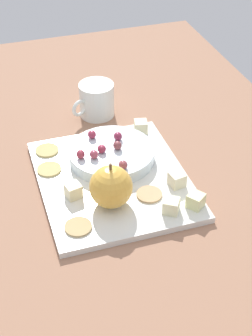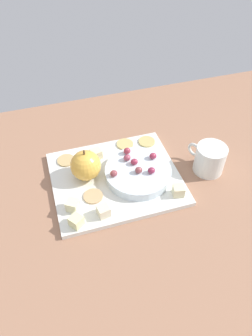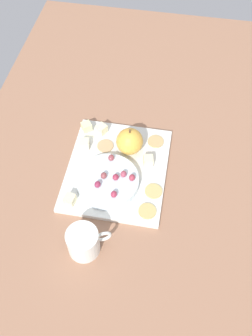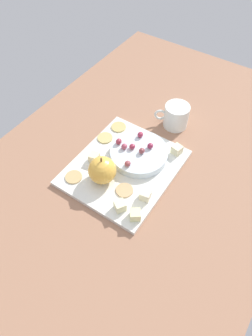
{
  "view_description": "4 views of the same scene",
  "coord_description": "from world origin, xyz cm",
  "px_view_note": "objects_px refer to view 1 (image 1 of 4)",
  "views": [
    {
      "loc": [
        69.12,
        -23.48,
        66.53
      ],
      "look_at": [
        -3.56,
        -0.26,
        6.76
      ],
      "focal_mm": 54.95,
      "sensor_mm": 36.0,
      "label": 1
    },
    {
      "loc": [
        9.08,
        51.25,
        64.39
      ],
      "look_at": [
        -7.26,
        -2.14,
        7.1
      ],
      "focal_mm": 33.71,
      "sensor_mm": 36.0,
      "label": 2
    },
    {
      "loc": [
        -64.77,
        -15.83,
        92.6
      ],
      "look_at": [
        -6.16,
        -5.44,
        7.24
      ],
      "focal_mm": 40.65,
      "sensor_mm": 36.0,
      "label": 3
    },
    {
      "loc": [
        40.56,
        28.25,
        72.75
      ],
      "look_at": [
        -2.09,
        -0.28,
        7.66
      ],
      "focal_mm": 32.26,
      "sensor_mm": 36.0,
      "label": 4
    }
  ],
  "objects_px": {
    "serving_dish": "(112,154)",
    "cracker_3": "(78,227)",
    "cracker_0": "(47,150)",
    "grape_3": "(123,165)",
    "platter": "(113,180)",
    "grape_2": "(81,154)",
    "cheese_cube_1": "(141,127)",
    "grape_4": "(102,149)",
    "grape_6": "(119,145)",
    "cup": "(96,100)",
    "cracker_1": "(49,169)",
    "cheese_cube_0": "(171,206)",
    "cheese_cube_4": "(177,180)",
    "cheese_cube_3": "(73,191)",
    "cracker_2": "(149,194)",
    "grape_0": "(92,135)",
    "apple_whole": "(111,187)",
    "grape_1": "(118,136)",
    "grape_5": "(94,154)",
    "cheese_cube_2": "(196,201)"
  },
  "relations": [
    {
      "from": "cheese_cube_2",
      "to": "cracker_2",
      "type": "distance_m",
      "value": 0.09
    },
    {
      "from": "apple_whole",
      "to": "grape_3",
      "type": "bearing_deg",
      "value": 145.82
    },
    {
      "from": "cracker_3",
      "to": "cheese_cube_1",
      "type": "bearing_deg",
      "value": 141.1
    },
    {
      "from": "apple_whole",
      "to": "grape_5",
      "type": "height_order",
      "value": "apple_whole"
    },
    {
      "from": "grape_1",
      "to": "grape_5",
      "type": "relative_size",
      "value": 1.0
    },
    {
      "from": "cheese_cube_0",
      "to": "grape_0",
      "type": "xyz_separation_m",
      "value": [
        -0.23,
        -0.08,
        0.02
      ]
    },
    {
      "from": "cracker_0",
      "to": "grape_3",
      "type": "distance_m",
      "value": 0.18
    },
    {
      "from": "grape_5",
      "to": "grape_3",
      "type": "bearing_deg",
      "value": 42.28
    },
    {
      "from": "cheese_cube_1",
      "to": "grape_4",
      "type": "height_order",
      "value": "grape_4"
    },
    {
      "from": "cheese_cube_1",
      "to": "cracker_1",
      "type": "height_order",
      "value": "cheese_cube_1"
    },
    {
      "from": "cracker_2",
      "to": "apple_whole",
      "type": "bearing_deg",
      "value": -90.1
    },
    {
      "from": "cheese_cube_3",
      "to": "cheese_cube_1",
      "type": "bearing_deg",
      "value": 131.03
    },
    {
      "from": "cracker_3",
      "to": "grape_3",
      "type": "relative_size",
      "value": 2.54
    },
    {
      "from": "apple_whole",
      "to": "cracker_2",
      "type": "bearing_deg",
      "value": 89.9
    },
    {
      "from": "cheese_cube_0",
      "to": "grape_2",
      "type": "height_order",
      "value": "grape_2"
    },
    {
      "from": "cracker_2",
      "to": "grape_6",
      "type": "distance_m",
      "value": 0.13
    },
    {
      "from": "serving_dish",
      "to": "grape_3",
      "type": "xyz_separation_m",
      "value": [
        0.07,
        0.0,
        0.02
      ]
    },
    {
      "from": "apple_whole",
      "to": "grape_0",
      "type": "relative_size",
      "value": 4.13
    },
    {
      "from": "grape_6",
      "to": "cup",
      "type": "distance_m",
      "value": 0.19
    },
    {
      "from": "grape_6",
      "to": "grape_1",
      "type": "bearing_deg",
      "value": 168.25
    },
    {
      "from": "serving_dish",
      "to": "cheese_cube_0",
      "type": "distance_m",
      "value": 0.19
    },
    {
      "from": "apple_whole",
      "to": "grape_4",
      "type": "relative_size",
      "value": 4.13
    },
    {
      "from": "cracker_2",
      "to": "cheese_cube_4",
      "type": "bearing_deg",
      "value": 101.13
    },
    {
      "from": "apple_whole",
      "to": "cracker_1",
      "type": "distance_m",
      "value": 0.16
    },
    {
      "from": "cracker_2",
      "to": "grape_5",
      "type": "bearing_deg",
      "value": -145.72
    },
    {
      "from": "serving_dish",
      "to": "cracker_2",
      "type": "distance_m",
      "value": 0.13
    },
    {
      "from": "cracker_2",
      "to": "cracker_3",
      "type": "xyz_separation_m",
      "value": [
        0.04,
        -0.14,
        0.0
      ]
    },
    {
      "from": "serving_dish",
      "to": "grape_2",
      "type": "xyz_separation_m",
      "value": [
        0.01,
        -0.07,
        0.02
      ]
    },
    {
      "from": "cheese_cube_3",
      "to": "grape_6",
      "type": "xyz_separation_m",
      "value": [
        -0.08,
        0.11,
        0.02
      ]
    },
    {
      "from": "cheese_cube_3",
      "to": "grape_2",
      "type": "relative_size",
      "value": 1.43
    },
    {
      "from": "grape_6",
      "to": "cheese_cube_1",
      "type": "bearing_deg",
      "value": 137.16
    },
    {
      "from": "grape_2",
      "to": "grape_4",
      "type": "xyz_separation_m",
      "value": [
        -0.01,
        0.04,
        -0.0
      ]
    },
    {
      "from": "cheese_cube_3",
      "to": "cracker_1",
      "type": "relative_size",
      "value": 0.56
    },
    {
      "from": "grape_6",
      "to": "cup",
      "type": "bearing_deg",
      "value": 178.53
    },
    {
      "from": "cheese_cube_0",
      "to": "cup",
      "type": "bearing_deg",
      "value": -174.49
    },
    {
      "from": "apple_whole",
      "to": "cracker_3",
      "type": "bearing_deg",
      "value": -59.13
    },
    {
      "from": "cheese_cube_2",
      "to": "cracker_3",
      "type": "distance_m",
      "value": 0.21
    },
    {
      "from": "cheese_cube_0",
      "to": "cracker_0",
      "type": "bearing_deg",
      "value": -144.66
    },
    {
      "from": "platter",
      "to": "serving_dish",
      "type": "bearing_deg",
      "value": 165.08
    },
    {
      "from": "cheese_cube_3",
      "to": "cheese_cube_4",
      "type": "bearing_deg",
      "value": 81.69
    },
    {
      "from": "cracker_3",
      "to": "grape_4",
      "type": "relative_size",
      "value": 2.54
    },
    {
      "from": "cracker_2",
      "to": "grape_2",
      "type": "relative_size",
      "value": 2.54
    },
    {
      "from": "platter",
      "to": "grape_3",
      "type": "relative_size",
      "value": 17.35
    },
    {
      "from": "serving_dish",
      "to": "grape_3",
      "type": "height_order",
      "value": "grape_3"
    },
    {
      "from": "serving_dish",
      "to": "cracker_3",
      "type": "xyz_separation_m",
      "value": [
        0.17,
        -0.11,
        -0.01
      ]
    },
    {
      "from": "grape_0",
      "to": "grape_3",
      "type": "height_order",
      "value": "same"
    },
    {
      "from": "cheese_cube_0",
      "to": "cracker_3",
      "type": "bearing_deg",
      "value": -93.56
    },
    {
      "from": "serving_dish",
      "to": "grape_5",
      "type": "xyz_separation_m",
      "value": [
        0.02,
        -0.04,
        0.02
      ]
    },
    {
      "from": "cheese_cube_4",
      "to": "cheese_cube_3",
      "type": "bearing_deg",
      "value": -98.31
    },
    {
      "from": "platter",
      "to": "grape_2",
      "type": "bearing_deg",
      "value": -132.63
    }
  ]
}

